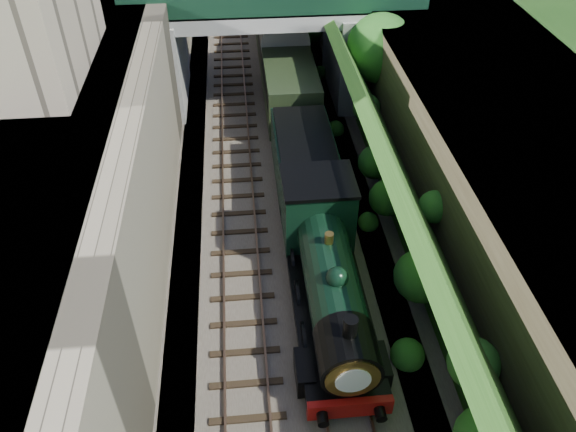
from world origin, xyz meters
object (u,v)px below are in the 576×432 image
at_px(tree, 382,50).
at_px(tender, 304,166).
at_px(road_bridge, 280,33).
at_px(locomotive, 328,273).

height_order(tree, tender, tree).
height_order(road_bridge, locomotive, road_bridge).
bearing_deg(locomotive, tender, 90.00).
distance_m(road_bridge, locomotive, 17.54).
bearing_deg(tree, road_bridge, 139.85).
distance_m(road_bridge, tender, 10.34).
relative_size(road_bridge, tender, 2.67).
xyz_separation_m(locomotive, tender, (-0.00, 7.36, -0.27)).
relative_size(locomotive, tender, 1.70).
bearing_deg(locomotive, tree, 70.37).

